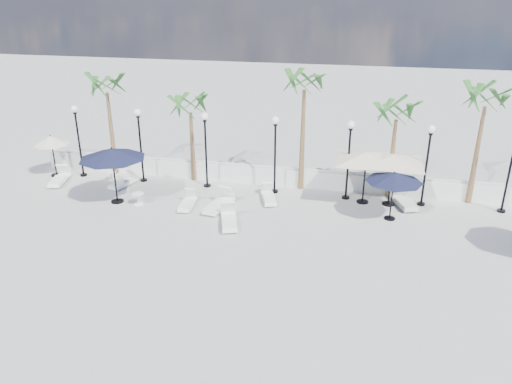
% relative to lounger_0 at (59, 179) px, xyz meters
% --- Properties ---
extents(ground, '(100.00, 100.00, 0.00)m').
position_rel_lounger_0_xyz_m(ground, '(11.14, -5.25, -0.24)').
color(ground, '#A8A9A3').
rests_on(ground, ground).
extents(balustrade, '(26.00, 0.30, 1.01)m').
position_rel_lounger_0_xyz_m(balustrade, '(11.14, 2.25, 0.22)').
color(balustrade, silver).
rests_on(balustrade, ground).
extents(lamppost_0, '(0.36, 0.36, 3.84)m').
position_rel_lounger_0_xyz_m(lamppost_0, '(0.64, 1.25, 2.25)').
color(lamppost_0, black).
rests_on(lamppost_0, ground).
extents(lamppost_1, '(0.36, 0.36, 3.84)m').
position_rel_lounger_0_xyz_m(lamppost_1, '(4.14, 1.25, 2.25)').
color(lamppost_1, black).
rests_on(lamppost_1, ground).
extents(lamppost_2, '(0.36, 0.36, 3.84)m').
position_rel_lounger_0_xyz_m(lamppost_2, '(7.64, 1.25, 2.25)').
color(lamppost_2, black).
rests_on(lamppost_2, ground).
extents(lamppost_3, '(0.36, 0.36, 3.84)m').
position_rel_lounger_0_xyz_m(lamppost_3, '(11.14, 1.25, 2.25)').
color(lamppost_3, black).
rests_on(lamppost_3, ground).
extents(lamppost_4, '(0.36, 0.36, 3.84)m').
position_rel_lounger_0_xyz_m(lamppost_4, '(14.64, 1.25, 2.25)').
color(lamppost_4, black).
rests_on(lamppost_4, ground).
extents(lamppost_5, '(0.36, 0.36, 3.84)m').
position_rel_lounger_0_xyz_m(lamppost_5, '(18.14, 1.25, 2.25)').
color(lamppost_5, black).
rests_on(lamppost_5, ground).
extents(lamppost_6, '(0.36, 0.36, 3.84)m').
position_rel_lounger_0_xyz_m(lamppost_6, '(21.64, 1.25, 2.25)').
color(lamppost_6, black).
rests_on(lamppost_6, ground).
extents(palm_0, '(2.60, 2.60, 5.50)m').
position_rel_lounger_0_xyz_m(palm_0, '(2.14, 2.05, 4.29)').
color(palm_0, brown).
rests_on(palm_0, ground).
extents(palm_1, '(2.60, 2.60, 4.70)m').
position_rel_lounger_0_xyz_m(palm_1, '(6.64, 2.05, 3.51)').
color(palm_1, brown).
rests_on(palm_1, ground).
extents(palm_2, '(2.60, 2.60, 6.10)m').
position_rel_lounger_0_xyz_m(palm_2, '(12.34, 2.05, 4.87)').
color(palm_2, brown).
rests_on(palm_2, ground).
extents(palm_3, '(2.60, 2.60, 4.90)m').
position_rel_lounger_0_xyz_m(palm_3, '(16.64, 2.05, 3.71)').
color(palm_3, brown).
rests_on(palm_3, ground).
extents(palm_4, '(2.60, 2.60, 5.70)m').
position_rel_lounger_0_xyz_m(palm_4, '(20.34, 2.05, 4.48)').
color(palm_4, brown).
rests_on(palm_4, ground).
extents(lounger_0, '(1.09, 2.03, 0.73)m').
position_rel_lounger_0_xyz_m(lounger_0, '(0.00, 0.00, 0.00)').
color(lounger_0, white).
rests_on(lounger_0, ground).
extents(lounger_1, '(1.00, 1.84, 0.66)m').
position_rel_lounger_0_xyz_m(lounger_1, '(3.45, 0.36, -0.02)').
color(lounger_1, white).
rests_on(lounger_1, ground).
extents(lounger_2, '(1.06, 2.17, 0.78)m').
position_rel_lounger_0_xyz_m(lounger_2, '(9.03, -1.27, 0.02)').
color(lounger_2, white).
rests_on(lounger_2, ground).
extents(lounger_3, '(1.09, 1.83, 0.65)m').
position_rel_lounger_0_xyz_m(lounger_3, '(11.08, 0.12, -0.02)').
color(lounger_3, white).
rests_on(lounger_3, ground).
extents(lounger_4, '(0.73, 1.75, 0.64)m').
position_rel_lounger_0_xyz_m(lounger_4, '(7.54, -1.40, -0.03)').
color(lounger_4, white).
rests_on(lounger_4, ground).
extents(lounger_5, '(1.20, 2.06, 0.73)m').
position_rel_lounger_0_xyz_m(lounger_5, '(9.92, -2.77, 0.00)').
color(lounger_5, white).
rests_on(lounger_5, ground).
extents(lounger_6, '(1.26, 1.99, 0.71)m').
position_rel_lounger_0_xyz_m(lounger_6, '(17.27, 0.97, -0.00)').
color(lounger_6, white).
rests_on(lounger_6, ground).
extents(lounger_7, '(1.01, 1.84, 0.66)m').
position_rel_lounger_0_xyz_m(lounger_7, '(17.46, 0.97, -0.02)').
color(lounger_7, white).
rests_on(lounger_7, ground).
extents(side_table_0, '(0.57, 0.57, 0.56)m').
position_rel_lounger_0_xyz_m(side_table_0, '(5.19, -1.63, 0.09)').
color(side_table_0, white).
rests_on(side_table_0, ground).
extents(side_table_1, '(0.47, 0.47, 0.45)m').
position_rel_lounger_0_xyz_m(side_table_1, '(2.47, 0.95, 0.03)').
color(side_table_1, white).
rests_on(side_table_1, ground).
extents(side_table_2, '(0.55, 0.55, 0.53)m').
position_rel_lounger_0_xyz_m(side_table_2, '(10.82, 0.95, 0.08)').
color(side_table_2, white).
rests_on(side_table_2, ground).
extents(parasol_navy_left, '(3.08, 3.08, 2.72)m').
position_rel_lounger_0_xyz_m(parasol_navy_left, '(4.08, -1.57, 2.15)').
color(parasol_navy_left, black).
rests_on(parasol_navy_left, ground).
extents(parasol_navy_mid, '(2.48, 2.48, 2.22)m').
position_rel_lounger_0_xyz_m(parasol_navy_mid, '(16.67, -0.63, 1.71)').
color(parasol_navy_mid, black).
rests_on(parasol_navy_mid, ground).
extents(parasol_cream_sq_a, '(5.45, 5.45, 2.67)m').
position_rel_lounger_0_xyz_m(parasol_cream_sq_a, '(15.45, 0.95, 2.23)').
color(parasol_cream_sq_a, black).
rests_on(parasol_cream_sq_a, ground).
extents(parasol_cream_sq_b, '(5.30, 5.30, 2.65)m').
position_rel_lounger_0_xyz_m(parasol_cream_sq_b, '(16.63, 0.95, 2.21)').
color(parasol_cream_sq_b, black).
rests_on(parasol_cream_sq_b, ground).
extents(parasol_cream_small, '(1.86, 1.86, 2.28)m').
position_rel_lounger_0_xyz_m(parasol_cream_small, '(-0.80, 0.95, 1.71)').
color(parasol_cream_small, black).
rests_on(parasol_cream_small, ground).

